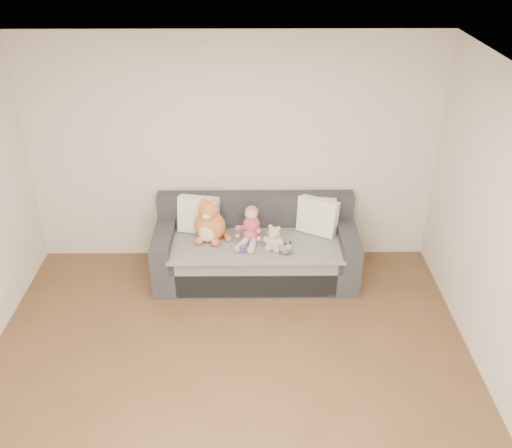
% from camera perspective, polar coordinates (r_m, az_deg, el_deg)
% --- Properties ---
extents(room_shell, '(5.00, 5.00, 5.00)m').
position_cam_1_polar(room_shell, '(4.43, -3.07, -3.02)').
color(room_shell, brown).
rests_on(room_shell, ground).
extents(sofa, '(2.20, 0.94, 0.85)m').
position_cam_1_polar(sofa, '(6.34, -0.02, -2.62)').
color(sofa, '#2D2D32').
rests_on(sofa, ground).
extents(cushion_left, '(0.48, 0.29, 0.42)m').
position_cam_1_polar(cushion_left, '(6.33, -5.77, 0.95)').
color(cushion_left, white).
rests_on(cushion_left, sofa).
extents(cushion_right_back, '(0.45, 0.27, 0.40)m').
position_cam_1_polar(cushion_right_back, '(6.37, 6.06, 1.04)').
color(cushion_right_back, white).
rests_on(cushion_right_back, sofa).
extents(cushion_right_front, '(0.47, 0.38, 0.41)m').
position_cam_1_polar(cushion_right_front, '(6.30, 6.20, 0.76)').
color(cushion_right_front, white).
rests_on(cushion_right_front, sofa).
extents(toddler, '(0.28, 0.42, 0.41)m').
position_cam_1_polar(toddler, '(6.11, -0.53, -0.32)').
color(toddler, '#BE4343').
rests_on(toddler, sofa).
extents(plush_cat, '(0.40, 0.35, 0.52)m').
position_cam_1_polar(plush_cat, '(6.15, -4.66, 0.01)').
color(plush_cat, '#C7582C').
rests_on(plush_cat, sofa).
extents(teddy_bear, '(0.22, 0.18, 0.29)m').
position_cam_1_polar(teddy_bear, '(5.99, 1.80, -1.61)').
color(teddy_bear, tan).
rests_on(teddy_bear, sofa).
extents(plush_cow, '(0.14, 0.21, 0.17)m').
position_cam_1_polar(plush_cow, '(5.96, 2.99, -2.36)').
color(plush_cow, white).
rests_on(plush_cow, sofa).
extents(sippy_cup, '(0.10, 0.07, 0.11)m').
position_cam_1_polar(sippy_cup, '(5.97, -1.34, -2.41)').
color(sippy_cup, '#4A3899').
rests_on(sippy_cup, sofa).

